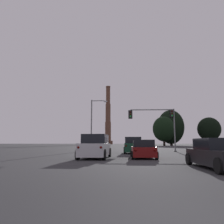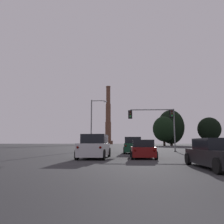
# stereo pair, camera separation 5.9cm
# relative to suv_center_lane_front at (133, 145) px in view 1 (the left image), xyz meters

# --- Properties ---
(suv_center_lane_front) EXTENTS (2.19, 4.94, 1.86)m
(suv_center_lane_front) POSITION_rel_suv_center_lane_front_xyz_m (0.00, 0.00, 0.00)
(suv_center_lane_front) COLOR #0F3823
(suv_center_lane_front) RESTS_ON ground_plane
(suv_left_lane_second) EXTENTS (2.28, 4.97, 1.86)m
(suv_left_lane_second) POSITION_rel_suv_center_lane_front_xyz_m (-3.33, -8.22, 0.00)
(suv_left_lane_second) COLOR silver
(suv_left_lane_second) RESTS_ON ground_plane
(sedan_right_lane_third) EXTENTS (2.03, 4.72, 1.43)m
(sedan_right_lane_third) POSITION_rel_suv_center_lane_front_xyz_m (3.44, -14.80, -0.23)
(sedan_right_lane_third) COLOR black
(sedan_right_lane_third) RESTS_ON ground_plane
(hatchback_center_lane_second) EXTENTS (1.93, 4.12, 1.44)m
(hatchback_center_lane_second) POSITION_rel_suv_center_lane_front_xyz_m (0.43, -8.00, -0.23)
(hatchback_center_lane_second) COLOR maroon
(hatchback_center_lane_second) RESTS_ON ground_plane
(traffic_light_overhead_right) EXTENTS (6.66, 0.50, 6.00)m
(traffic_light_overhead_right) POSITION_rel_suv_center_lane_front_xyz_m (3.93, 5.51, 3.74)
(traffic_light_overhead_right) COLOR slate
(traffic_light_overhead_right) RESTS_ON ground_plane
(street_lamp) EXTENTS (2.71, 0.36, 8.23)m
(street_lamp) POSITION_rel_suv_center_lane_front_xyz_m (-5.86, 9.61, 4.13)
(street_lamp) COLOR slate
(street_lamp) RESTS_ON ground_plane
(smokestack) EXTENTS (7.60, 7.60, 48.03)m
(smokestack) POSITION_rel_suv_center_lane_front_xyz_m (-13.34, 151.65, 17.96)
(smokestack) COLOR #523427
(smokestack) RESTS_ON ground_plane
(treeline_right_mid) EXTENTS (9.54, 8.58, 11.91)m
(treeline_right_mid) POSITION_rel_suv_center_lane_front_xyz_m (35.08, 68.23, 6.03)
(treeline_right_mid) COLOR black
(treeline_right_mid) RESTS_ON ground_plane
(treeline_far_right) EXTENTS (9.16, 8.24, 12.19)m
(treeline_far_right) POSITION_rel_suv_center_lane_front_xyz_m (15.87, 66.42, 6.04)
(treeline_far_right) COLOR black
(treeline_far_right) RESTS_ON ground_plane
(treeline_far_left) EXTENTS (11.51, 10.36, 15.60)m
(treeline_far_left) POSITION_rel_suv_center_lane_front_xyz_m (19.82, 71.18, 7.25)
(treeline_far_left) COLOR black
(treeline_far_left) RESTS_ON ground_plane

